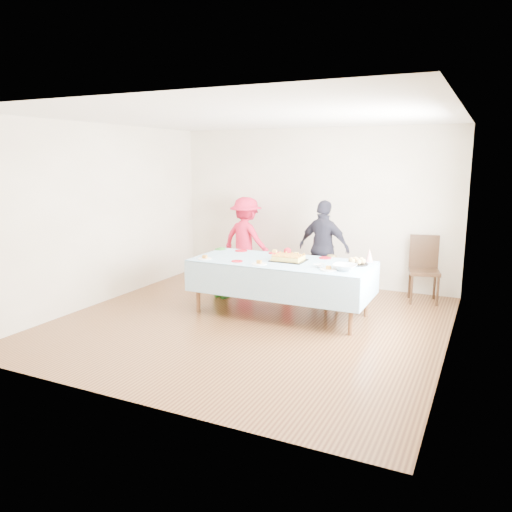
{
  "coord_description": "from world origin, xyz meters",
  "views": [
    {
      "loc": [
        2.86,
        -5.81,
        2.19
      ],
      "look_at": [
        -0.06,
        0.3,
        0.86
      ],
      "focal_mm": 35.0,
      "sensor_mm": 36.0,
      "label": 1
    }
  ],
  "objects_px": {
    "party_table": "(282,265)",
    "adult_left": "(246,239)",
    "birthday_cake": "(288,258)",
    "dining_chair": "(424,265)"
  },
  "relations": [
    {
      "from": "party_table",
      "to": "adult_left",
      "type": "bearing_deg",
      "value": 130.51
    },
    {
      "from": "party_table",
      "to": "adult_left",
      "type": "distance_m",
      "value": 2.08
    },
    {
      "from": "party_table",
      "to": "dining_chair",
      "type": "relative_size",
      "value": 2.45
    },
    {
      "from": "birthday_cake",
      "to": "dining_chair",
      "type": "height_order",
      "value": "dining_chair"
    },
    {
      "from": "adult_left",
      "to": "party_table",
      "type": "bearing_deg",
      "value": 142.65
    },
    {
      "from": "birthday_cake",
      "to": "adult_left",
      "type": "relative_size",
      "value": 0.31
    },
    {
      "from": "party_table",
      "to": "dining_chair",
      "type": "height_order",
      "value": "dining_chair"
    },
    {
      "from": "party_table",
      "to": "dining_chair",
      "type": "distance_m",
      "value": 2.36
    },
    {
      "from": "birthday_cake",
      "to": "dining_chair",
      "type": "bearing_deg",
      "value": 44.21
    },
    {
      "from": "birthday_cake",
      "to": "dining_chair",
      "type": "xyz_separation_m",
      "value": [
        1.63,
        1.58,
        -0.25
      ]
    }
  ]
}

